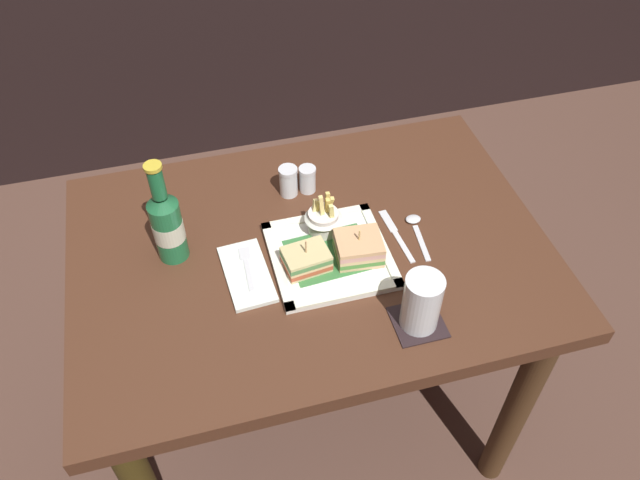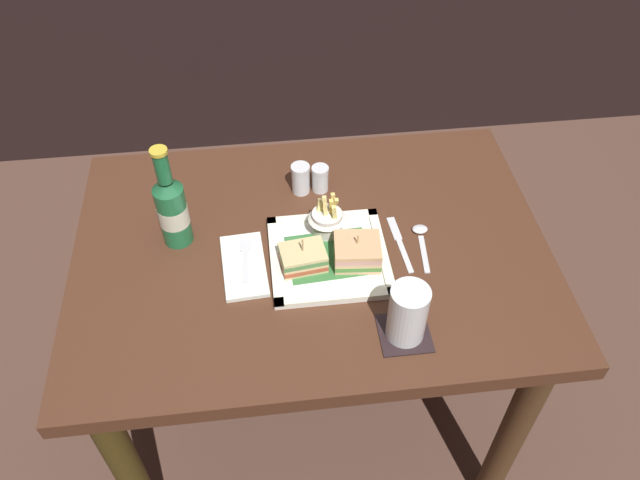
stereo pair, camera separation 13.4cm
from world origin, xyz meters
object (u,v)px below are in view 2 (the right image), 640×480
Objects in this scene: sandwich_half_left at (303,258)px; spoon at (421,236)px; fork at (246,257)px; square_plate at (329,256)px; salt_shaker at (301,180)px; beer_bottle at (172,208)px; sandwich_half_right at (357,252)px; knife at (399,241)px; water_glass at (407,316)px; fries_cup at (327,218)px; pepper_shaker at (320,180)px; dining_table at (312,283)px.

spoon is at bearing 12.18° from sandwich_half_left.
fork is at bearing -176.52° from spoon.
square_plate is 0.23m from salt_shaker.
square_plate is 0.07m from sandwich_half_left.
square_plate is at bearing -16.71° from beer_bottle.
sandwich_half_right is 1.38× the size of salt_shaker.
sandwich_half_right is 0.41× the size of beer_bottle.
sandwich_half_left is 0.40× the size of beer_bottle.
water_glass is at bearing -99.41° from knife.
sandwich_half_right is at bearing -0.00° from sandwich_half_left.
water_glass is at bearing -60.21° from square_plate.
knife is at bearing 13.01° from sandwich_half_left.
fries_cup is at bearing 112.20° from water_glass.
sandwich_half_right is 0.75× the size of spoon.
square_plate is 0.08m from fries_cup.
beer_bottle reaches higher than fries_cup.
salt_shaker reaches higher than knife.
square_plate is 1.49× the size of knife.
fries_cup is at bearing 17.60° from fork.
knife is 0.25m from pepper_shaker.
fries_cup reaches higher than knife.
salt_shaker reaches higher than square_plate.
beer_bottle is 0.55m from spoon.
knife is 1.21× the size of spoon.
spoon reaches higher than knife.
sandwich_half_left reaches higher than spoon.
sandwich_half_left is at bearing -124.07° from fries_cup.
fries_cup is 0.88× the size of fork.
salt_shaker is 1.13× the size of pepper_shaker.
beer_bottle is 0.50m from knife.
water_glass is (0.18, -0.19, 0.03)m from sandwich_half_left.
sandwich_half_right is at bearing 108.45° from water_glass.
beer_bottle is at bearing -159.13° from pepper_shaker.
beer_bottle reaches higher than square_plate.
square_plate is 2.42× the size of sandwich_half_right.
dining_table is 0.37m from beer_bottle.
sandwich_half_right is 0.83× the size of water_glass.
pepper_shaker reaches higher than fork.
fork is (-0.15, -0.02, 0.14)m from dining_table.
pepper_shaker is (0.07, 0.24, -0.00)m from sandwich_half_left.
beer_bottle is (-0.33, 0.02, 0.04)m from fries_cup.
salt_shaker is (0.02, 0.24, 0.00)m from sandwich_half_left.
spoon is (0.21, -0.03, -0.05)m from fries_cup.
dining_table is at bearing 68.03° from sandwich_half_left.
knife is (0.16, -0.04, -0.05)m from fries_cup.
sandwich_half_right is at bearing -78.46° from pepper_shaker.
spoon is (0.25, -0.00, 0.13)m from dining_table.
square_plate is 0.23m from pepper_shaker.
fries_cup is at bearing 40.99° from dining_table.
salt_shaker is at bearing 99.84° from square_plate.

